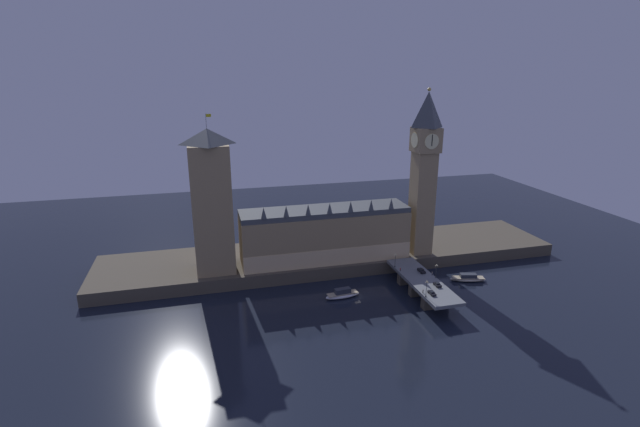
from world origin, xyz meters
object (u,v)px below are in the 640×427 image
object	(u,v)px
clock_tower	(424,169)
boat_downstream	(468,278)
street_lamp_near	(427,287)
street_lamp_mid	(436,269)
car_northbound_trail	(432,293)
car_southbound_trail	(421,271)
pedestrian_near_rail	(423,291)
pedestrian_mid_walk	(432,273)
street_lamp_far	(395,259)
car_southbound_lead	(437,284)
victoria_tower	(212,202)
boat_upstream	(343,294)
pedestrian_far_rail	(400,269)

from	to	relation	value
clock_tower	boat_downstream	xyz separation A→B (m)	(12.52, -24.30, -45.37)
street_lamp_near	street_lamp_mid	world-z (taller)	street_lamp_near
car_northbound_trail	boat_downstream	xyz separation A→B (m)	(28.86, 20.29, -6.33)
car_southbound_trail	street_lamp_mid	xyz separation A→B (m)	(3.20, -6.75, 3.08)
car_southbound_trail	pedestrian_near_rail	bearing A→B (deg)	-114.73
car_northbound_trail	car_southbound_trail	size ratio (longest dim) A/B	0.90
pedestrian_mid_walk	street_lamp_near	xyz separation A→B (m)	(-11.62, -17.17, 3.29)
street_lamp_near	street_lamp_far	distance (m)	29.44
car_southbound_lead	car_southbound_trail	xyz separation A→B (m)	(0.00, 14.06, -0.01)
victoria_tower	car_northbound_trail	distance (m)	97.43
street_lamp_mid	boat_upstream	bearing A→B (deg)	171.78
pedestrian_near_rail	boat_downstream	size ratio (longest dim) A/B	0.10
car_southbound_trail	victoria_tower	bearing A→B (deg)	161.84
clock_tower	street_lamp_mid	size ratio (longest dim) A/B	12.80
car_southbound_trail	street_lamp_mid	distance (m)	8.08
boat_upstream	street_lamp_near	bearing A→B (deg)	-37.08
street_lamp_near	boat_downstream	bearing A→B (deg)	33.96
pedestrian_mid_walk	boat_downstream	world-z (taller)	pedestrian_mid_walk
car_southbound_lead	pedestrian_far_rail	xyz separation A→B (m)	(-8.41, 17.18, 0.17)
boat_upstream	boat_downstream	bearing A→B (deg)	1.21
car_northbound_trail	boat_downstream	world-z (taller)	car_northbound_trail
pedestrian_near_rail	pedestrian_mid_walk	distance (m)	17.92
street_lamp_mid	boat_downstream	world-z (taller)	street_lamp_mid
street_lamp_mid	street_lamp_near	bearing A→B (deg)	-129.23
car_southbound_lead	street_lamp_far	bearing A→B (deg)	111.81
car_southbound_trail	pedestrian_far_rail	distance (m)	8.98
victoria_tower	pedestrian_mid_walk	world-z (taller)	victoria_tower
car_southbound_lead	victoria_tower	bearing A→B (deg)	153.75
pedestrian_far_rail	boat_upstream	distance (m)	28.37
car_northbound_trail	boat_upstream	bearing A→B (deg)	147.70
car_southbound_lead	boat_upstream	distance (m)	38.50
pedestrian_near_rail	street_lamp_far	size ratio (longest dim) A/B	0.26
car_southbound_lead	pedestrian_mid_walk	bearing A→B (deg)	73.97
pedestrian_mid_walk	pedestrian_near_rail	bearing A→B (deg)	-128.77
clock_tower	street_lamp_near	xyz separation A→B (m)	(-19.54, -45.90, -35.46)
pedestrian_mid_walk	street_lamp_mid	world-z (taller)	street_lamp_mid
pedestrian_mid_walk	street_lamp_far	size ratio (longest dim) A/B	0.28
clock_tower	car_northbound_trail	size ratio (longest dim) A/B	18.18
car_northbound_trail	pedestrian_mid_walk	xyz separation A→B (m)	(8.41, 15.87, 0.29)
car_southbound_trail	pedestrian_mid_walk	xyz separation A→B (m)	(2.80, -4.30, 0.23)
pedestrian_mid_walk	clock_tower	bearing A→B (deg)	74.58
pedestrian_far_rail	clock_tower	bearing A→B (deg)	48.06
pedestrian_mid_walk	street_lamp_near	size ratio (longest dim) A/B	0.26
street_lamp_near	victoria_tower	bearing A→B (deg)	147.09
clock_tower	pedestrian_mid_walk	xyz separation A→B (m)	(-7.92, -28.73, -38.75)
boat_upstream	boat_downstream	world-z (taller)	boat_upstream
victoria_tower	street_lamp_mid	world-z (taller)	victoria_tower
victoria_tower	boat_upstream	bearing A→B (deg)	-30.45
pedestrian_mid_walk	street_lamp_mid	xyz separation A→B (m)	(0.40, -2.45, 2.85)
pedestrian_near_rail	boat_downstream	xyz separation A→B (m)	(31.66, 18.39, -6.56)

